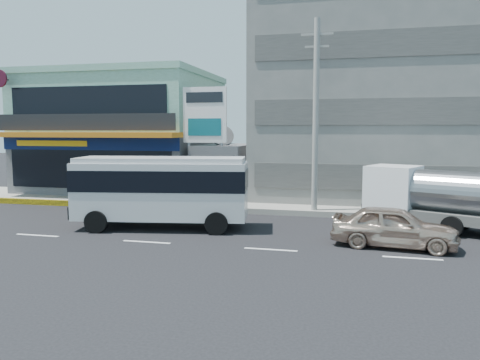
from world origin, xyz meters
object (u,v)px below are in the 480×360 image
at_px(shop_building, 126,136).
at_px(satellite_dish, 222,144).
at_px(concrete_building, 388,90).
at_px(utility_pole_near, 316,116).
at_px(minibus, 162,186).
at_px(motorcycle_rider, 114,202).
at_px(tanker_truck, 441,197).
at_px(billboard, 205,121).
at_px(sedan, 394,227).

height_order(shop_building, satellite_dish, shop_building).
distance_m(concrete_building, utility_pole_near, 8.79).
height_order(minibus, motorcycle_rider, minibus).
bearing_deg(concrete_building, tanker_truck, -80.17).
distance_m(concrete_building, motorcycle_rider, 18.43).
height_order(concrete_building, billboard, concrete_building).
bearing_deg(utility_pole_near, minibus, -143.61).
bearing_deg(utility_pole_near, satellite_dish, 149.04).
height_order(concrete_building, motorcycle_rider, concrete_building).
relative_size(sedan, motorcycle_rider, 2.02).
xyz_separation_m(utility_pole_near, minibus, (-6.45, -4.75, -3.23)).
bearing_deg(tanker_truck, shop_building, 155.73).
xyz_separation_m(minibus, sedan, (9.94, -1.15, -1.13)).
height_order(billboard, motorcycle_rider, billboard).
xyz_separation_m(utility_pole_near, motorcycle_rider, (-10.00, -2.63, -4.39)).
bearing_deg(sedan, satellite_dish, 51.84).
distance_m(shop_building, tanker_truck, 21.78).
relative_size(concrete_building, motorcycle_rider, 6.96).
bearing_deg(shop_building, billboard, -32.32).
distance_m(satellite_dish, billboard, 2.31).
xyz_separation_m(sedan, motorcycle_rider, (-13.48, 3.27, -0.03)).
bearing_deg(sedan, minibus, 90.31).
distance_m(satellite_dish, sedan, 13.71).
bearing_deg(tanker_truck, utility_pole_near, 157.68).
xyz_separation_m(shop_building, sedan, (17.48, -12.45, -3.21)).
distance_m(sedan, tanker_truck, 4.26).
bearing_deg(motorcycle_rider, concrete_building, 36.15).
bearing_deg(shop_building, motorcycle_rider, -66.44).
bearing_deg(sedan, concrete_building, 4.70).
xyz_separation_m(concrete_building, utility_pole_near, (-4.00, -7.60, -1.85)).
bearing_deg(concrete_building, shop_building, -176.65).
relative_size(satellite_dish, utility_pole_near, 0.15).
bearing_deg(minibus, billboard, 90.42).
bearing_deg(sedan, utility_pole_near, 37.45).
height_order(shop_building, sedan, shop_building).
distance_m(shop_building, motorcycle_rider, 10.52).
xyz_separation_m(billboard, utility_pole_near, (6.50, -1.80, 0.22)).
distance_m(minibus, motorcycle_rider, 4.30).
bearing_deg(sedan, tanker_truck, -25.38).
distance_m(shop_building, minibus, 13.75).
relative_size(concrete_building, minibus, 2.00).
bearing_deg(concrete_building, minibus, -130.23).
bearing_deg(motorcycle_rider, satellite_dish, 57.29).
bearing_deg(concrete_building, billboard, -151.08).
relative_size(tanker_truck, motorcycle_rider, 3.15).
bearing_deg(minibus, sedan, -6.58).
xyz_separation_m(minibus, tanker_truck, (12.18, 2.40, -0.43)).
xyz_separation_m(tanker_truck, motorcycle_rider, (-15.72, -0.28, -0.73)).
distance_m(sedan, motorcycle_rider, 13.87).
distance_m(billboard, utility_pole_near, 6.75).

